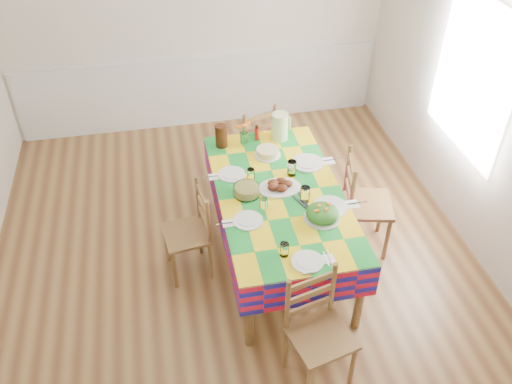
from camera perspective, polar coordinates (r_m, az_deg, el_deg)
The scene contains 23 objects.
room at distance 4.35m, azimuth -2.67°, elevation 5.78°, with size 4.58×5.08×2.78m.
wainscot at distance 6.91m, azimuth -5.88°, elevation 10.76°, with size 4.41×0.06×0.92m.
window_right at distance 5.27m, azimuth 21.85°, elevation 11.13°, with size 1.40×1.40×0.00m, color white.
dining_table at distance 4.74m, azimuth 2.51°, elevation -0.87°, with size 1.08×2.00×0.78m.
setting_near_head at distance 4.08m, azimuth 4.64°, elevation -6.84°, with size 0.40×0.26×0.12m.
setting_left_near at distance 4.42m, azimuth -0.32°, elevation -2.39°, with size 0.45×0.27×0.12m.
setting_left_far at distance 4.85m, azimuth -1.92°, elevation 1.86°, with size 0.45×0.27×0.12m.
setting_right_near at distance 4.57m, azimuth 6.94°, elevation -1.05°, with size 0.55×0.32×0.14m.
setting_right_far at distance 4.97m, azimuth 4.94°, elevation 2.89°, with size 0.56×0.32×0.14m.
meat_platter at distance 4.71m, azimuth 2.48°, elevation 0.63°, with size 0.38×0.28×0.07m.
salad_platter at distance 4.43m, azimuth 7.00°, elevation -2.28°, with size 0.30×0.30×0.13m.
pasta_bowl at distance 4.64m, azimuth -0.99°, elevation 0.17°, with size 0.23×0.23×0.08m.
cake at distance 5.12m, azimuth 1.23°, elevation 4.20°, with size 0.25×0.25×0.07m.
serving_utensils at distance 4.63m, azimuth 4.58°, elevation -0.67°, with size 0.14×0.31×0.01m.
flower_vase at distance 5.23m, azimuth -1.28°, elevation 5.97°, with size 0.16×0.13×0.25m.
hot_sauce at distance 5.31m, azimuth 0.08°, elevation 6.27°, with size 0.04×0.04×0.16m, color red.
green_pitcher at distance 5.30m, azimuth 2.53°, elevation 6.90°, with size 0.16×0.16×0.27m, color beige.
tea_pitcher at distance 5.21m, azimuth -3.68°, elevation 5.92°, with size 0.11×0.11×0.23m, color black.
name_card at distance 4.01m, azimuth 5.52°, elevation -8.41°, with size 0.09×0.03×0.02m, color white.
chair_near at distance 4.06m, azimuth 6.54°, elevation -14.45°, with size 0.51×0.50×0.97m.
chair_far at distance 5.87m, azimuth -0.29°, elevation 5.19°, with size 0.53×0.51×0.95m.
chair_left at distance 4.82m, azimuth -6.91°, elevation -4.28°, with size 0.43×0.45×0.91m.
chair_right at distance 5.08m, azimuth 11.17°, elevation -1.26°, with size 0.53×0.54×1.02m.
Camera 1 is at (-0.53, -3.61, 3.72)m, focal length 38.00 mm.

